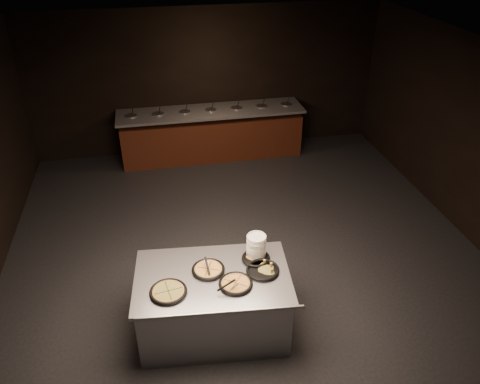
{
  "coord_description": "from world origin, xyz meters",
  "views": [
    {
      "loc": [
        -1.17,
        -5.11,
        4.45
      ],
      "look_at": [
        -0.07,
        0.3,
        1.07
      ],
      "focal_mm": 35.0,
      "sensor_mm": 36.0,
      "label": 1
    }
  ],
  "objects_px": {
    "serving_counter": "(214,304)",
    "pan_cheese_whole": "(208,269)",
    "pan_veggie_whole": "(168,291)",
    "plate_stack": "(256,246)"
  },
  "relations": [
    {
      "from": "pan_cheese_whole",
      "to": "serving_counter",
      "type": "bearing_deg",
      "value": -72.63
    },
    {
      "from": "plate_stack",
      "to": "pan_cheese_whole",
      "type": "height_order",
      "value": "plate_stack"
    },
    {
      "from": "serving_counter",
      "to": "pan_veggie_whole",
      "type": "distance_m",
      "value": 0.71
    },
    {
      "from": "plate_stack",
      "to": "pan_veggie_whole",
      "type": "height_order",
      "value": "plate_stack"
    },
    {
      "from": "plate_stack",
      "to": "pan_veggie_whole",
      "type": "relative_size",
      "value": 0.67
    },
    {
      "from": "serving_counter",
      "to": "plate_stack",
      "type": "bearing_deg",
      "value": 31.0
    },
    {
      "from": "serving_counter",
      "to": "pan_cheese_whole",
      "type": "height_order",
      "value": "pan_cheese_whole"
    },
    {
      "from": "serving_counter",
      "to": "pan_cheese_whole",
      "type": "distance_m",
      "value": 0.47
    },
    {
      "from": "plate_stack",
      "to": "pan_veggie_whole",
      "type": "bearing_deg",
      "value": -157.72
    },
    {
      "from": "pan_veggie_whole",
      "to": "pan_cheese_whole",
      "type": "xyz_separation_m",
      "value": [
        0.48,
        0.28,
        -0.0
      ]
    }
  ]
}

